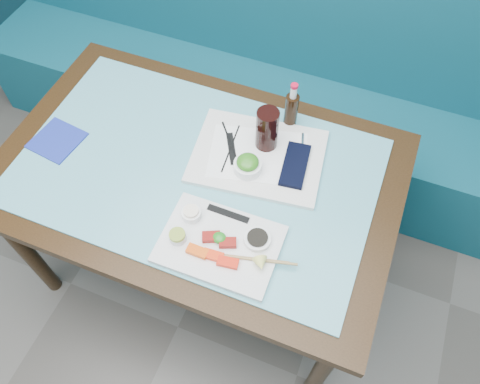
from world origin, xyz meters
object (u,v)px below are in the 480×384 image
at_px(sashimi_plate, 220,244).
at_px(cola_glass, 267,129).
at_px(serving_tray, 258,156).
at_px(blue_napkin, 57,140).
at_px(dining_table, 198,184).
at_px(cola_bottle_body, 291,111).
at_px(seaweed_bowl, 248,167).
at_px(booth_bench, 271,89).

distance_m(sashimi_plate, cola_glass, 0.43).
height_order(serving_tray, cola_glass, cola_glass).
bearing_deg(blue_napkin, cola_glass, 19.38).
xyz_separation_m(dining_table, serving_tray, (0.18, 0.13, 0.10)).
height_order(sashimi_plate, cola_bottle_body, cola_bottle_body).
bearing_deg(sashimi_plate, seaweed_bowl, 93.11).
bearing_deg(dining_table, serving_tray, 34.92).
bearing_deg(blue_napkin, sashimi_plate, -13.54).
bearing_deg(blue_napkin, booth_bench, 60.24).
bearing_deg(dining_table, seaweed_bowl, 16.67).
bearing_deg(seaweed_bowl, serving_tray, 82.41).
bearing_deg(cola_bottle_body, serving_tray, -105.72).
distance_m(serving_tray, cola_glass, 0.10).
bearing_deg(booth_bench, cola_bottle_body, -65.79).
height_order(serving_tray, blue_napkin, serving_tray).
bearing_deg(cola_glass, dining_table, -136.47).
height_order(sashimi_plate, serving_tray, sashimi_plate).
bearing_deg(serving_tray, blue_napkin, -171.75).
height_order(dining_table, serving_tray, serving_tray).
distance_m(seaweed_bowl, blue_napkin, 0.70).
bearing_deg(blue_napkin, seaweed_bowl, 9.85).
relative_size(sashimi_plate, cola_glass, 2.28).
relative_size(booth_bench, serving_tray, 6.66).
bearing_deg(booth_bench, dining_table, -90.00).
distance_m(booth_bench, blue_napkin, 1.12).
height_order(seaweed_bowl, cola_glass, cola_glass).
distance_m(cola_bottle_body, blue_napkin, 0.85).
relative_size(booth_bench, sashimi_plate, 8.21).
relative_size(booth_bench, cola_glass, 18.71).
relative_size(booth_bench, seaweed_bowl, 31.21).
distance_m(serving_tray, cola_bottle_body, 0.21).
bearing_deg(dining_table, booth_bench, 90.00).
xyz_separation_m(booth_bench, sashimi_plate, (0.19, -1.08, 0.39)).
height_order(booth_bench, seaweed_bowl, booth_bench).
relative_size(seaweed_bowl, cola_bottle_body, 0.70).
bearing_deg(sashimi_plate, blue_napkin, 165.60).
relative_size(booth_bench, dining_table, 2.14).
xyz_separation_m(sashimi_plate, cola_glass, (-0.00, 0.42, 0.09)).
bearing_deg(serving_tray, dining_table, -152.39).
distance_m(seaweed_bowl, cola_glass, 0.14).
xyz_separation_m(booth_bench, cola_glass, (0.19, -0.66, 0.48)).
distance_m(booth_bench, seaweed_bowl, 0.91).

